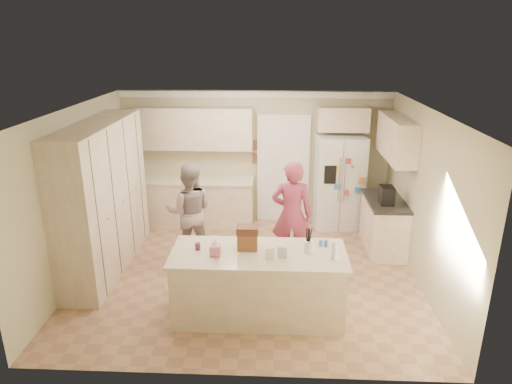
{
  "coord_description": "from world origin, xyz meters",
  "views": [
    {
      "loc": [
        0.41,
        -6.41,
        3.59
      ],
      "look_at": [
        0.1,
        0.35,
        1.25
      ],
      "focal_mm": 32.0,
      "sensor_mm": 36.0,
      "label": 1
    }
  ],
  "objects_px": {
    "island_base": "(259,285)",
    "utensil_crock": "(309,246)",
    "tissue_box": "(215,250)",
    "teen_girl": "(292,215)",
    "coffee_maker": "(387,195)",
    "refrigerator": "(339,182)",
    "dollhouse_body": "(247,241)",
    "teen_boy": "(190,212)"
  },
  "relations": [
    {
      "from": "utensil_crock",
      "to": "coffee_maker",
      "type": "bearing_deg",
      "value": 52.88
    },
    {
      "from": "utensil_crock",
      "to": "teen_boy",
      "type": "xyz_separation_m",
      "value": [
        -1.86,
        1.59,
        -0.18
      ]
    },
    {
      "from": "coffee_maker",
      "to": "teen_boy",
      "type": "distance_m",
      "value": 3.28
    },
    {
      "from": "coffee_maker",
      "to": "utensil_crock",
      "type": "bearing_deg",
      "value": -127.12
    },
    {
      "from": "teen_boy",
      "to": "utensil_crock",
      "type": "bearing_deg",
      "value": 134.08
    },
    {
      "from": "refrigerator",
      "to": "island_base",
      "type": "height_order",
      "value": "refrigerator"
    },
    {
      "from": "coffee_maker",
      "to": "dollhouse_body",
      "type": "xyz_separation_m",
      "value": [
        -2.2,
        -1.8,
        -0.03
      ]
    },
    {
      "from": "tissue_box",
      "to": "teen_boy",
      "type": "bearing_deg",
      "value": 110.66
    },
    {
      "from": "island_base",
      "to": "tissue_box",
      "type": "relative_size",
      "value": 15.71
    },
    {
      "from": "refrigerator",
      "to": "teen_boy",
      "type": "xyz_separation_m",
      "value": [
        -2.64,
        -1.5,
        -0.08
      ]
    },
    {
      "from": "dollhouse_body",
      "to": "teen_boy",
      "type": "relative_size",
      "value": 0.16
    },
    {
      "from": "tissue_box",
      "to": "coffee_maker",
      "type": "bearing_deg",
      "value": 37.57
    },
    {
      "from": "island_base",
      "to": "utensil_crock",
      "type": "xyz_separation_m",
      "value": [
        0.65,
        0.05,
        0.56
      ]
    },
    {
      "from": "utensil_crock",
      "to": "dollhouse_body",
      "type": "distance_m",
      "value": 0.8
    },
    {
      "from": "island_base",
      "to": "teen_girl",
      "type": "xyz_separation_m",
      "value": [
        0.47,
        1.42,
        0.45
      ]
    },
    {
      "from": "dollhouse_body",
      "to": "teen_boy",
      "type": "xyz_separation_m",
      "value": [
        -1.06,
        1.54,
        -0.22
      ]
    },
    {
      "from": "utensil_crock",
      "to": "teen_girl",
      "type": "height_order",
      "value": "teen_girl"
    },
    {
      "from": "island_base",
      "to": "teen_boy",
      "type": "height_order",
      "value": "teen_boy"
    },
    {
      "from": "tissue_box",
      "to": "teen_girl",
      "type": "distance_m",
      "value": 1.83
    },
    {
      "from": "tissue_box",
      "to": "teen_boy",
      "type": "xyz_separation_m",
      "value": [
        -0.66,
        1.74,
        -0.18
      ]
    },
    {
      "from": "utensil_crock",
      "to": "teen_boy",
      "type": "relative_size",
      "value": 0.09
    },
    {
      "from": "tissue_box",
      "to": "dollhouse_body",
      "type": "xyz_separation_m",
      "value": [
        0.4,
        0.2,
        0.04
      ]
    },
    {
      "from": "island_base",
      "to": "teen_boy",
      "type": "relative_size",
      "value": 1.34
    },
    {
      "from": "island_base",
      "to": "teen_boy",
      "type": "bearing_deg",
      "value": 126.29
    },
    {
      "from": "tissue_box",
      "to": "teen_girl",
      "type": "xyz_separation_m",
      "value": [
        1.02,
        1.52,
        -0.11
      ]
    },
    {
      "from": "dollhouse_body",
      "to": "teen_girl",
      "type": "xyz_separation_m",
      "value": [
        0.62,
        1.32,
        -0.15
      ]
    },
    {
      "from": "coffee_maker",
      "to": "dollhouse_body",
      "type": "relative_size",
      "value": 1.15
    },
    {
      "from": "island_base",
      "to": "teen_boy",
      "type": "xyz_separation_m",
      "value": [
        -1.21,
        1.64,
        0.38
      ]
    },
    {
      "from": "dollhouse_body",
      "to": "teen_boy",
      "type": "distance_m",
      "value": 1.88
    },
    {
      "from": "refrigerator",
      "to": "teen_boy",
      "type": "relative_size",
      "value": 1.1
    },
    {
      "from": "coffee_maker",
      "to": "teen_boy",
      "type": "relative_size",
      "value": 0.18
    },
    {
      "from": "utensil_crock",
      "to": "tissue_box",
      "type": "bearing_deg",
      "value": -172.87
    },
    {
      "from": "teen_boy",
      "to": "teen_girl",
      "type": "height_order",
      "value": "teen_girl"
    },
    {
      "from": "teen_girl",
      "to": "coffee_maker",
      "type": "bearing_deg",
      "value": -161.15
    },
    {
      "from": "utensil_crock",
      "to": "refrigerator",
      "type": "bearing_deg",
      "value": 75.88
    },
    {
      "from": "tissue_box",
      "to": "refrigerator",
      "type": "bearing_deg",
      "value": 58.62
    },
    {
      "from": "utensil_crock",
      "to": "teen_boy",
      "type": "height_order",
      "value": "teen_boy"
    },
    {
      "from": "dollhouse_body",
      "to": "teen_girl",
      "type": "height_order",
      "value": "teen_girl"
    },
    {
      "from": "island_base",
      "to": "utensil_crock",
      "type": "height_order",
      "value": "utensil_crock"
    },
    {
      "from": "coffee_maker",
      "to": "tissue_box",
      "type": "height_order",
      "value": "coffee_maker"
    },
    {
      "from": "dollhouse_body",
      "to": "island_base",
      "type": "bearing_deg",
      "value": -33.69
    },
    {
      "from": "teen_girl",
      "to": "island_base",
      "type": "bearing_deg",
      "value": 73.61
    }
  ]
}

